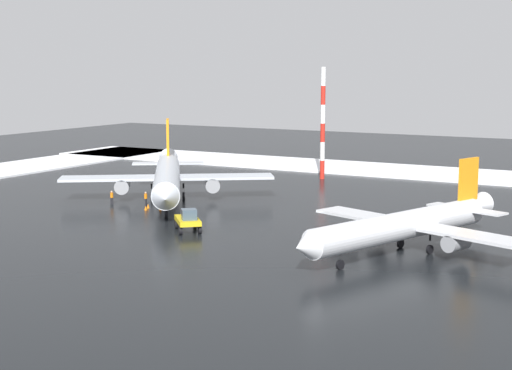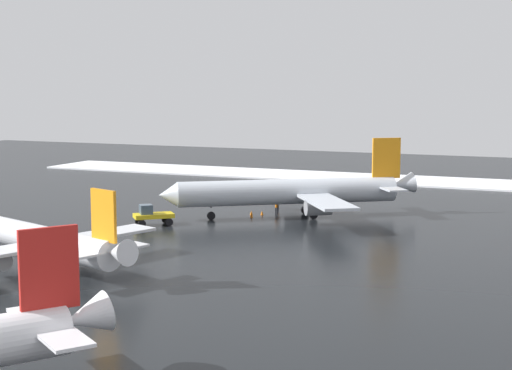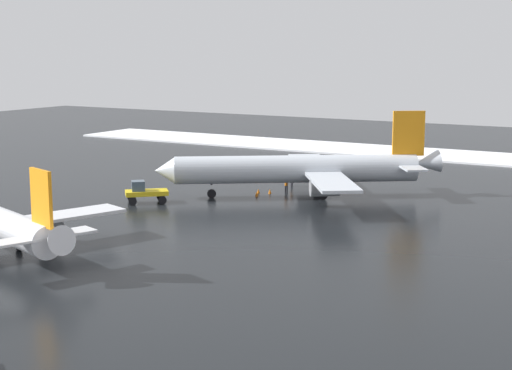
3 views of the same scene
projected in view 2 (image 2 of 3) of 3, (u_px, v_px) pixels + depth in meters
The scene contains 10 objects.
ground_plane at pixel (138, 251), 77.88m from camera, with size 240.00×240.00×0.00m, color black.
snow_bank_right at pixel (338, 177), 138.96m from camera, with size 14.00×116.00×0.29m, color white.
airplane_far_rear at pixel (294, 191), 97.65m from camera, with size 24.52×28.49×9.76m.
airplane_parked_portside at pixel (37, 239), 70.55m from camera, with size 22.17×26.27×8.05m.
pushback_tug at pixel (152, 215), 92.04m from camera, with size 4.73×4.88×2.50m.
ground_crew_by_nose_gear at pixel (277, 207), 100.19m from camera, with size 0.36×0.36×1.71m.
ground_crew_beside_wing at pixel (278, 201), 104.55m from camera, with size 0.36×0.36×1.71m.
traffic_cone_near_nose at pixel (251, 215), 97.73m from camera, with size 0.36×0.36×0.55m, color orange.
traffic_cone_mid_line at pixel (262, 213), 99.54m from camera, with size 0.36×0.36×0.55m, color orange.
traffic_cone_wingtip_side at pixel (251, 213), 99.51m from camera, with size 0.36×0.36×0.55m, color orange.
Camera 2 is at (-65.60, -40.91, 16.45)m, focal length 55.00 mm.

